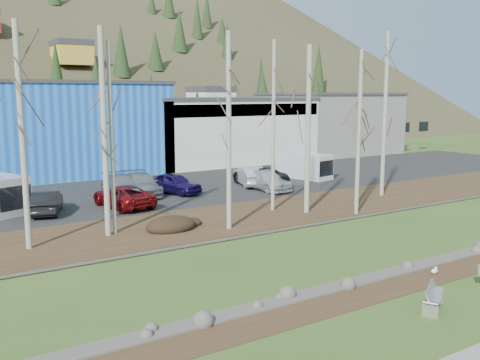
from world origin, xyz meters
TOP-DOWN VIEW (x-y plane):
  - ground at (0.00, 0.00)m, footprint 200.00×200.00m
  - dirt_strip at (0.00, 2.10)m, footprint 80.00×1.80m
  - near_bank_rocks at (0.00, 3.10)m, footprint 80.00×0.80m
  - river at (0.00, 7.20)m, footprint 80.00×8.00m
  - far_bank_rocks at (0.00, 11.30)m, footprint 80.00×0.80m
  - far_bank at (0.00, 14.50)m, footprint 80.00×7.00m
  - parking_lot at (0.00, 25.00)m, footprint 80.00×14.00m
  - building_blue at (-6.00, 39.00)m, footprint 20.40×12.24m
  - building_white at (12.00, 38.98)m, footprint 18.36×12.24m
  - building_grey at (28.00, 39.00)m, footprint 14.28×12.24m
  - hillside at (0.00, 84.00)m, footprint 160.00×72.00m
  - bench_damaged at (-2.52, -0.06)m, footprint 1.72×1.31m
  - seagull at (0.42, 2.08)m, footprint 0.42×0.20m
  - dirt_mound at (-5.57, 13.83)m, footprint 2.71×1.91m
  - birch_0 at (-12.53, 14.24)m, footprint 0.26×0.26m
  - birch_1 at (-8.27, 14.76)m, footprint 0.20×0.20m
  - birch_2 at (-8.70, 14.52)m, footprint 0.28×0.28m
  - birch_3 at (-2.86, 12.43)m, footprint 0.26×0.26m
  - birch_4 at (1.73, 14.84)m, footprint 0.22×0.22m
  - birch_5 at (5.26, 11.30)m, footprint 0.21×0.21m
  - birch_6 at (3.09, 13.26)m, footprint 0.30×0.30m
  - birch_7 at (7.04, 13.08)m, footprint 0.27×0.27m
  - birch_8 at (10.99, 14.60)m, footprint 0.27×0.27m
  - car_1 at (-10.08, 21.32)m, footprint 2.77×4.39m
  - car_2 at (-5.61, 20.62)m, footprint 2.91×5.21m
  - car_3 at (-3.07, 23.92)m, footprint 2.91×5.46m
  - car_4 at (-0.86, 23.14)m, footprint 3.10×4.60m
  - car_5 at (5.58, 23.06)m, footprint 3.01×4.90m
  - car_6 at (6.21, 22.71)m, footprint 2.86×5.57m
  - car_7 at (5.56, 20.89)m, footprint 2.07×4.87m
  - car_8 at (-4.55, 23.92)m, footprint 2.91×5.46m
  - van_white at (11.55, 23.55)m, footprint 2.88×5.03m

SIDE VIEW (x-z plane):
  - ground at x=0.00m, z-range 0.00..0.00m
  - near_bank_rocks at x=0.00m, z-range -0.25..0.25m
  - river at x=0.00m, z-range -0.45..0.45m
  - far_bank_rocks at x=0.00m, z-range -0.23..0.23m
  - dirt_strip at x=0.00m, z-range 0.00..0.03m
  - parking_lot at x=0.00m, z-range 0.00..0.14m
  - far_bank at x=0.00m, z-range 0.00..0.15m
  - seagull at x=0.42m, z-range 0.02..0.32m
  - bench_damaged at x=-2.52m, z-range 0.00..0.75m
  - dirt_mound at x=-5.57m, z-range 0.15..0.68m
  - car_1 at x=-10.08m, z-range 0.14..1.51m
  - car_2 at x=-5.61m, z-range 0.14..1.52m
  - car_7 at x=5.56m, z-range 0.14..1.54m
  - car_4 at x=-0.86m, z-range 0.14..1.59m
  - car_6 at x=6.21m, z-range 0.14..1.65m
  - car_3 at x=-3.07m, z-range 0.14..1.65m
  - car_8 at x=-4.55m, z-range 0.14..1.65m
  - car_5 at x=5.58m, z-range 0.14..1.66m
  - van_white at x=11.55m, z-range 0.14..2.21m
  - building_white at x=12.00m, z-range 0.01..6.81m
  - building_grey at x=28.00m, z-range 0.01..7.31m
  - building_blue at x=-6.00m, z-range 0.01..8.31m
  - birch_7 at x=7.04m, z-range 0.15..8.92m
  - birch_5 at x=5.26m, z-range 0.15..9.65m
  - birch_1 at x=-8.27m, z-range 0.15..9.74m
  - birch_6 at x=3.09m, z-range 0.15..9.95m
  - birch_3 at x=-2.86m, z-range 0.15..10.27m
  - birch_4 at x=1.73m, z-range 0.15..10.30m
  - birch_2 at x=-8.70m, z-range 0.15..10.35m
  - birch_0 at x=-12.53m, z-range 0.15..10.35m
  - birch_8 at x=10.99m, z-range 0.15..11.30m
  - hillside at x=0.00m, z-range 0.00..35.00m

